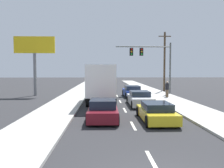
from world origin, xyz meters
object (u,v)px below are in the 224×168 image
object	(u,v)px
roadside_billboard	(35,52)
pedestrian_near_corner	(167,89)
box_truck	(101,82)
traffic_signal_mast	(148,56)
utility_pole_mid	(164,61)
car_yellow	(156,112)
car_silver	(140,99)
car_maroon	(103,110)
car_blue	(132,91)

from	to	relation	value
roadside_billboard	pedestrian_near_corner	world-z (taller)	roadside_billboard
roadside_billboard	box_truck	bearing A→B (deg)	-39.84
traffic_signal_mast	utility_pole_mid	size ratio (longest dim) A/B	0.82
box_truck	car_yellow	world-z (taller)	box_truck
car_silver	car_yellow	bearing A→B (deg)	-89.72
car_maroon	roadside_billboard	distance (m)	16.97
car_blue	roadside_billboard	xyz separation A→B (m)	(-11.57, 1.73, 4.60)
traffic_signal_mast	utility_pole_mid	bearing A→B (deg)	52.54
car_maroon	utility_pole_mid	xyz separation A→B (m)	(8.91, 19.30, 3.85)
box_truck	car_blue	size ratio (longest dim) A/B	2.11
car_maroon	pedestrian_near_corner	xyz separation A→B (m)	(6.96, 10.70, 0.43)
car_silver	roadside_billboard	size ratio (longest dim) A/B	0.65
utility_pole_mid	car_yellow	bearing A→B (deg)	-106.07
car_maroon	car_yellow	world-z (taller)	car_maroon
car_silver	utility_pole_mid	distance (m)	15.29
car_yellow	car_silver	bearing A→B (deg)	90.28
car_maroon	traffic_signal_mast	world-z (taller)	traffic_signal_mast
car_maroon	traffic_signal_mast	bearing A→B (deg)	69.47
car_maroon	car_silver	size ratio (longest dim) A/B	0.95
car_silver	car_yellow	distance (m)	6.21
car_yellow	roadside_billboard	distance (m)	19.15
traffic_signal_mast	car_maroon	bearing A→B (deg)	-110.53
car_yellow	utility_pole_mid	distance (m)	21.02
car_blue	utility_pole_mid	distance (m)	9.70
car_maroon	roadside_billboard	bearing A→B (deg)	120.33
roadside_billboard	car_yellow	bearing A→B (deg)	-52.00
car_blue	traffic_signal_mast	size ratio (longest dim) A/B	0.63
car_blue	car_silver	distance (m)	6.70
box_truck	roadside_billboard	bearing A→B (deg)	140.16
car_yellow	utility_pole_mid	bearing A→B (deg)	73.93
car_yellow	roadside_billboard	bearing A→B (deg)	128.00
box_truck	utility_pole_mid	size ratio (longest dim) A/B	1.09
car_yellow	traffic_signal_mast	world-z (taller)	traffic_signal_mast
box_truck	car_maroon	bearing A→B (deg)	-88.60
car_yellow	box_truck	bearing A→B (deg)	113.10
traffic_signal_mast	pedestrian_near_corner	world-z (taller)	traffic_signal_mast
car_silver	traffic_signal_mast	xyz separation A→B (m)	(2.46, 9.34, 4.27)
car_blue	car_yellow	size ratio (longest dim) A/B	1.04
pedestrian_near_corner	car_maroon	bearing A→B (deg)	-123.04
car_blue	roadside_billboard	distance (m)	12.57
car_maroon	utility_pole_mid	distance (m)	21.60
traffic_signal_mast	box_truck	bearing A→B (deg)	-127.20
box_truck	car_maroon	world-z (taller)	box_truck
box_truck	car_yellow	distance (m)	8.72
pedestrian_near_corner	traffic_signal_mast	bearing A→B (deg)	107.33
car_silver	roadside_billboard	xyz separation A→B (m)	(-11.41, 8.42, 4.63)
utility_pole_mid	pedestrian_near_corner	bearing A→B (deg)	-102.80
car_blue	traffic_signal_mast	bearing A→B (deg)	49.01
car_yellow	traffic_signal_mast	distance (m)	16.32
car_maroon	pedestrian_near_corner	bearing A→B (deg)	56.96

